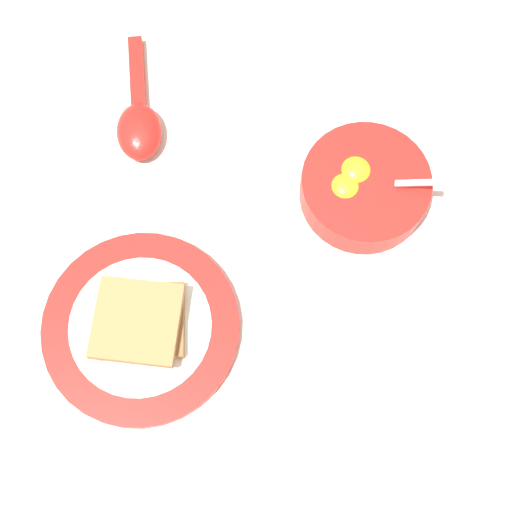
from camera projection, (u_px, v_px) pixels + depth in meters
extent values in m
plane|color=beige|center=(237.00, 227.00, 0.84)|extent=(3.00, 3.00, 0.00)
cylinder|color=red|center=(364.00, 188.00, 0.83)|extent=(0.15, 0.15, 0.04)
cylinder|color=white|center=(365.00, 187.00, 0.83)|extent=(0.13, 0.13, 0.02)
ellipsoid|color=yellow|center=(356.00, 171.00, 0.82)|extent=(0.04, 0.04, 0.02)
ellipsoid|color=yellow|center=(345.00, 187.00, 0.81)|extent=(0.03, 0.03, 0.02)
cylinder|color=black|center=(380.00, 184.00, 0.82)|extent=(0.04, 0.04, 0.00)
ellipsoid|color=silver|center=(380.00, 184.00, 0.81)|extent=(0.03, 0.02, 0.01)
cube|color=silver|center=(419.00, 183.00, 0.79)|extent=(0.03, 0.05, 0.03)
cylinder|color=red|center=(143.00, 329.00, 0.79)|extent=(0.22, 0.22, 0.01)
cylinder|color=white|center=(142.00, 327.00, 0.79)|extent=(0.16, 0.16, 0.00)
cube|color=brown|center=(144.00, 322.00, 0.78)|extent=(0.12, 0.12, 0.01)
cube|color=#9E7042|center=(137.00, 322.00, 0.77)|extent=(0.13, 0.13, 0.01)
ellipsoid|color=red|center=(139.00, 132.00, 0.86)|extent=(0.09, 0.09, 0.03)
cube|color=red|center=(137.00, 76.00, 0.89)|extent=(0.09, 0.09, 0.02)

